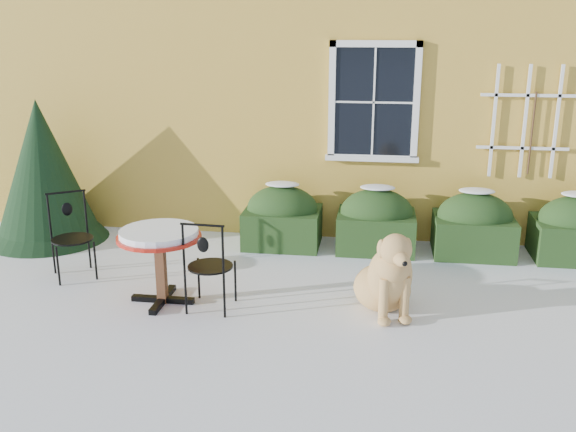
% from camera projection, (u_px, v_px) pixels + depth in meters
% --- Properties ---
extents(ground, '(80.00, 80.00, 0.00)m').
position_uv_depth(ground, '(274.00, 327.00, 6.61)').
color(ground, white).
rests_on(ground, ground).
extents(house, '(12.40, 8.40, 6.40)m').
position_uv_depth(house, '(332.00, 12.00, 12.32)').
color(house, '#EAB944').
rests_on(house, ground).
extents(hedge_row, '(4.95, 0.80, 0.91)m').
position_uv_depth(hedge_row, '(425.00, 224.00, 8.68)').
color(hedge_row, black).
rests_on(hedge_row, ground).
extents(evergreen_shrub, '(1.66, 1.66, 2.01)m').
position_uv_depth(evergreen_shrub, '(44.00, 185.00, 9.09)').
color(evergreen_shrub, black).
rests_on(evergreen_shrub, ground).
extents(bistro_table, '(0.92, 0.92, 0.85)m').
position_uv_depth(bistro_table, '(159.00, 242.00, 7.00)').
color(bistro_table, black).
rests_on(bistro_table, ground).
extents(patio_chair_near, '(0.49, 0.49, 1.03)m').
position_uv_depth(patio_chair_near, '(209.00, 265.00, 6.88)').
color(patio_chair_near, black).
rests_on(patio_chair_near, ground).
extents(patio_chair_far, '(0.64, 0.64, 1.04)m').
position_uv_depth(patio_chair_far, '(71.00, 235.00, 7.83)').
color(patio_chair_far, black).
rests_on(patio_chair_far, ground).
extents(dog, '(0.81, 1.10, 0.99)m').
position_uv_depth(dog, '(387.00, 279.00, 6.83)').
color(dog, tan).
rests_on(dog, ground).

